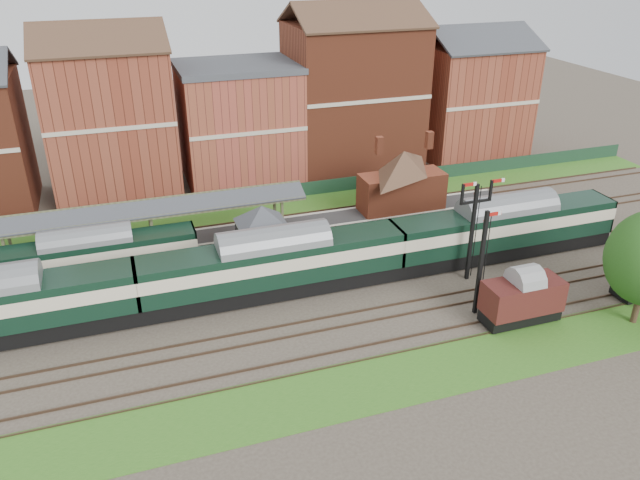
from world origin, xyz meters
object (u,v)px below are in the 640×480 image
object	(u,v)px
platform_railcar	(89,257)
goods_van_a	(522,298)
dmu_train	(274,264)
signal_box	(263,239)
semaphore_bracket	(473,225)

from	to	relation	value
platform_railcar	goods_van_a	bearing A→B (deg)	-28.70
dmu_train	platform_railcar	bearing A→B (deg)	153.44
platform_railcar	goods_van_a	distance (m)	32.28
signal_box	semaphore_bracket	distance (m)	16.16
dmu_train	platform_railcar	distance (m)	14.54
platform_railcar	goods_van_a	size ratio (longest dim) A/B	2.96
platform_railcar	dmu_train	bearing A→B (deg)	-26.56
signal_box	platform_railcar	bearing A→B (deg)	165.95
signal_box	semaphore_bracket	world-z (taller)	semaphore_bracket
signal_box	dmu_train	world-z (taller)	signal_box
semaphore_bracket	platform_railcar	distance (m)	29.54
dmu_train	signal_box	bearing A→B (deg)	90.28
platform_railcar	semaphore_bracket	bearing A→B (deg)	-17.80
signal_box	semaphore_bracket	size ratio (longest dim) A/B	0.73
signal_box	platform_railcar	xyz separation A→B (m)	(-12.99, 3.25, -0.98)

